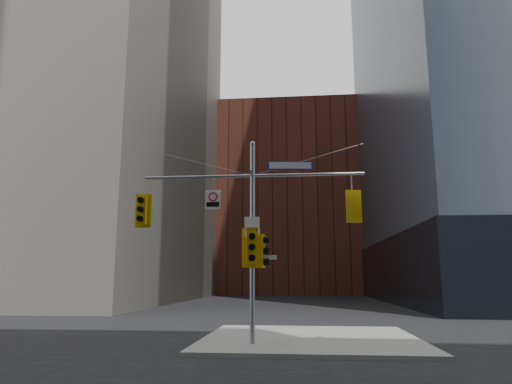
% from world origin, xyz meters
% --- Properties ---
extents(ground, '(160.00, 160.00, 0.00)m').
position_xyz_m(ground, '(0.00, 0.00, 0.00)').
color(ground, black).
rests_on(ground, ground).
extents(sidewalk_corner, '(8.00, 8.00, 0.15)m').
position_xyz_m(sidewalk_corner, '(2.00, 4.00, 0.07)').
color(sidewalk_corner, gray).
rests_on(sidewalk_corner, ground).
extents(brick_midrise, '(26.00, 20.00, 28.00)m').
position_xyz_m(brick_midrise, '(0.00, 58.00, 14.00)').
color(brick_midrise, brown).
rests_on(brick_midrise, ground).
extents(signal_assembly, '(8.00, 0.80, 7.30)m').
position_xyz_m(signal_assembly, '(0.00, 1.99, 4.42)').
color(signal_assembly, gray).
rests_on(signal_assembly, ground).
extents(traffic_light_west_arm, '(0.61, 0.48, 1.27)m').
position_xyz_m(traffic_light_west_arm, '(-4.09, 2.01, 4.80)').
color(traffic_light_west_arm, '#E4AF0C').
rests_on(traffic_light_west_arm, ground).
extents(traffic_light_east_arm, '(0.55, 0.48, 1.15)m').
position_xyz_m(traffic_light_east_arm, '(3.54, 1.99, 4.80)').
color(traffic_light_east_arm, '#E4AF0C').
rests_on(traffic_light_east_arm, ground).
extents(traffic_light_pole_side, '(0.49, 0.41, 1.17)m').
position_xyz_m(traffic_light_pole_side, '(0.33, 1.99, 3.28)').
color(traffic_light_pole_side, '#E4AF0C').
rests_on(traffic_light_pole_side, ground).
extents(traffic_light_pole_front, '(0.65, 0.58, 1.37)m').
position_xyz_m(traffic_light_pole_front, '(-0.00, 1.73, 3.39)').
color(traffic_light_pole_front, '#E4AF0C').
rests_on(traffic_light_pole_front, ground).
extents(street_sign_blade, '(1.62, 0.24, 0.32)m').
position_xyz_m(street_sign_blade, '(1.38, 2.00, 6.35)').
color(street_sign_blade, navy).
rests_on(street_sign_blade, ground).
extents(regulatory_sign_arm, '(0.56, 0.08, 0.70)m').
position_xyz_m(regulatory_sign_arm, '(-1.44, 1.97, 5.17)').
color(regulatory_sign_arm, silver).
rests_on(regulatory_sign_arm, ground).
extents(regulatory_sign_pole, '(0.54, 0.09, 0.71)m').
position_xyz_m(regulatory_sign_pole, '(0.00, 1.88, 4.11)').
color(regulatory_sign_pole, silver).
rests_on(regulatory_sign_pole, ground).
extents(street_blade_ew, '(0.81, 0.06, 0.16)m').
position_xyz_m(street_blade_ew, '(0.45, 2.00, 3.06)').
color(street_blade_ew, silver).
rests_on(street_blade_ew, ground).
extents(street_blade_ns, '(0.10, 0.84, 0.17)m').
position_xyz_m(street_blade_ns, '(0.00, 2.45, 2.81)').
color(street_blade_ns, '#145926').
rests_on(street_blade_ns, ground).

